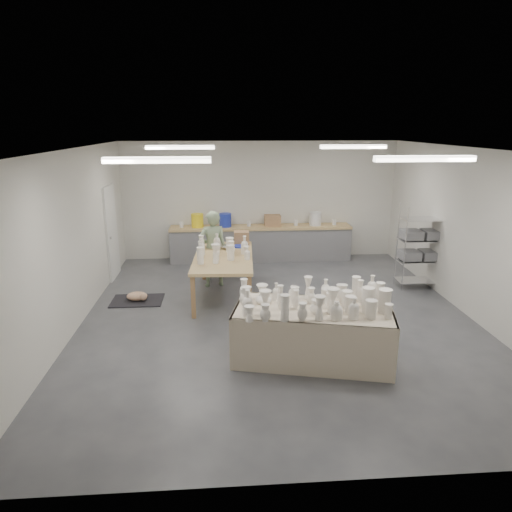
{
  "coord_description": "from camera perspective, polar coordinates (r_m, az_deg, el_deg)",
  "views": [
    {
      "loc": [
        -0.96,
        -7.64,
        3.39
      ],
      "look_at": [
        -0.36,
        0.43,
        1.05
      ],
      "focal_mm": 32.0,
      "sensor_mm": 36.0,
      "label": 1
    }
  ],
  "objects": [
    {
      "name": "wire_shelf",
      "position": [
        10.25,
        19.86,
        1.2
      ],
      "size": [
        0.88,
        0.48,
        1.8
      ],
      "color": "silver",
      "rests_on": "ground"
    },
    {
      "name": "red_stool",
      "position": [
        10.21,
        -5.32,
        -1.86
      ],
      "size": [
        0.33,
        0.33,
        0.28
      ],
      "rotation": [
        0.0,
        0.0,
        0.1
      ],
      "color": "#B12619",
      "rests_on": "ground"
    },
    {
      "name": "work_table",
      "position": [
        9.22,
        -3.99,
        0.27
      ],
      "size": [
        1.26,
        2.35,
        1.24
      ],
      "rotation": [
        0.0,
        0.0,
        -0.05
      ],
      "color": "tan",
      "rests_on": "ground"
    },
    {
      "name": "cat",
      "position": [
        9.39,
        -14.55,
        -4.87
      ],
      "size": [
        0.44,
        0.33,
        0.18
      ],
      "rotation": [
        0.0,
        0.0,
        0.12
      ],
      "color": "white",
      "rests_on": "rug"
    },
    {
      "name": "back_counter",
      "position": [
        11.72,
        0.55,
        1.78
      ],
      "size": [
        4.6,
        0.6,
        1.24
      ],
      "color": "tan",
      "rests_on": "ground"
    },
    {
      "name": "rug",
      "position": [
        9.44,
        -14.61,
        -5.4
      ],
      "size": [
        1.0,
        0.7,
        0.02
      ],
      "primitive_type": "cube",
      "color": "black",
      "rests_on": "ground"
    },
    {
      "name": "potter",
      "position": [
        9.79,
        -5.43,
        0.89
      ],
      "size": [
        0.68,
        0.53,
        1.66
      ],
      "primitive_type": "imported",
      "rotation": [
        0.0,
        0.0,
        3.39
      ],
      "color": "gray",
      "rests_on": "ground"
    },
    {
      "name": "room",
      "position": [
        7.88,
        2.05,
        6.38
      ],
      "size": [
        8.0,
        8.02,
        3.0
      ],
      "color": "#424449",
      "rests_on": "ground"
    },
    {
      "name": "drying_table",
      "position": [
        6.88,
        7.13,
        -9.18
      ],
      "size": [
        2.48,
        1.59,
        1.18
      ],
      "rotation": [
        0.0,
        0.0,
        -0.23
      ],
      "color": "olive",
      "rests_on": "ground"
    }
  ]
}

